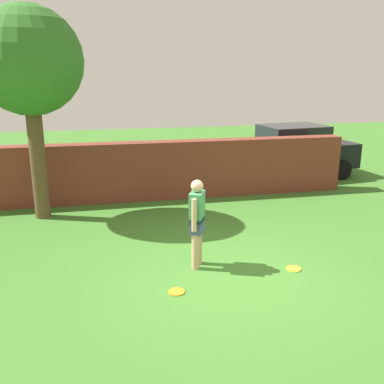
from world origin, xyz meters
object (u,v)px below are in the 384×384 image
at_px(car, 292,151).
at_px(frisbee_yellow, 294,269).
at_px(frisbee_orange, 176,292).
at_px(person, 197,219).
at_px(tree, 28,63).

distance_m(car, frisbee_yellow, 7.20).
xyz_separation_m(frisbee_yellow, frisbee_orange, (-2.21, -0.39, 0.00)).
distance_m(person, frisbee_orange, 1.36).
bearing_deg(person, car, 168.07).
distance_m(tree, frisbee_orange, 6.17).
xyz_separation_m(car, frisbee_orange, (-5.10, -6.92, -0.85)).
bearing_deg(person, frisbee_orange, -5.85).
height_order(person, frisbee_orange, person).
bearing_deg(tree, frisbee_orange, -59.88).
distance_m(person, frisbee_yellow, 1.96).
relative_size(frisbee_yellow, frisbee_orange, 1.00).
distance_m(tree, car, 8.50).
distance_m(frisbee_yellow, frisbee_orange, 2.24).
bearing_deg(car, frisbee_orange, -133.80).
bearing_deg(frisbee_orange, car, 53.59).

